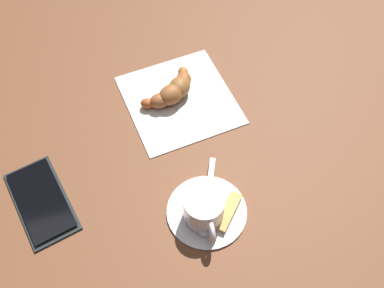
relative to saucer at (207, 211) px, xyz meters
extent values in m
plane|color=brown|center=(-0.11, -0.01, 0.00)|extent=(1.80, 1.80, 0.00)
cylinder|color=white|center=(0.00, 0.00, 0.00)|extent=(0.12, 0.12, 0.01)
cylinder|color=white|center=(0.01, -0.01, 0.03)|extent=(0.06, 0.06, 0.05)
cylinder|color=#412A11|center=(0.01, -0.01, 0.03)|extent=(0.05, 0.05, 0.00)
torus|color=white|center=(0.04, -0.01, 0.03)|extent=(0.04, 0.01, 0.04)
cube|color=silver|center=(-0.03, 0.01, 0.01)|extent=(0.10, 0.05, 0.00)
ellipsoid|color=silver|center=(0.03, -0.01, 0.01)|extent=(0.03, 0.03, 0.01)
cube|color=tan|center=(0.01, 0.03, 0.01)|extent=(0.06, 0.06, 0.01)
cube|color=silver|center=(-0.23, 0.02, 0.00)|extent=(0.22, 0.21, 0.00)
ellipsoid|color=#9F4920|center=(-0.22, -0.04, 0.01)|extent=(0.03, 0.03, 0.02)
ellipsoid|color=#96522D|center=(-0.22, -0.02, 0.01)|extent=(0.03, 0.04, 0.03)
ellipsoid|color=brown|center=(-0.23, 0.00, 0.02)|extent=(0.05, 0.06, 0.03)
ellipsoid|color=brown|center=(-0.24, 0.02, 0.02)|extent=(0.06, 0.06, 0.03)
ellipsoid|color=#9D5426|center=(-0.26, 0.03, 0.01)|extent=(0.04, 0.04, 0.03)
ellipsoid|color=#A16129|center=(-0.28, 0.04, 0.01)|extent=(0.02, 0.02, 0.02)
cube|color=black|center=(-0.09, -0.24, 0.00)|extent=(0.16, 0.11, 0.01)
cube|color=black|center=(-0.09, -0.24, 0.00)|extent=(0.15, 0.10, 0.00)
camera|label=1|loc=(0.28, -0.10, 0.65)|focal=42.96mm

